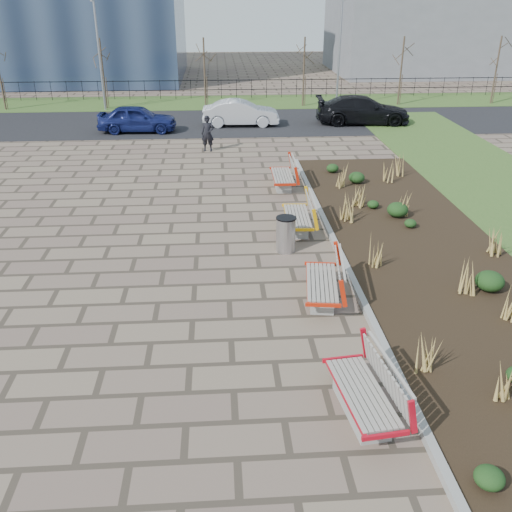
{
  "coord_description": "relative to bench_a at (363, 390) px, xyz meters",
  "views": [
    {
      "loc": [
        0.67,
        -9.19,
        6.66
      ],
      "look_at": [
        1.5,
        3.0,
        0.9
      ],
      "focal_mm": 40.0,
      "sensor_mm": 36.0,
      "label": 1
    }
  ],
  "objects": [
    {
      "name": "planting_bed",
      "position": [
        3.25,
        6.58,
        -0.45
      ],
      "size": [
        4.5,
        18.0,
        0.1
      ],
      "primitive_type": "cube",
      "color": "black",
      "rests_on": "ground"
    },
    {
      "name": "building_grey",
      "position": [
        17.0,
        43.58,
        4.5
      ],
      "size": [
        18.0,
        12.0,
        10.0
      ],
      "primitive_type": "cube",
      "color": "slate",
      "rests_on": "ground"
    },
    {
      "name": "tree_a",
      "position": [
        -15.0,
        28.08,
        1.54
      ],
      "size": [
        1.4,
        1.4,
        4.0
      ],
      "primitive_type": null,
      "color": "#4C3D2D",
      "rests_on": "grass_verge_far"
    },
    {
      "name": "bench_c",
      "position": [
        0.0,
        8.28,
        0.0
      ],
      "size": [
        0.98,
        2.13,
        1.0
      ],
      "primitive_type": null,
      "rotation": [
        0.0,
        0.0,
        -0.04
      ],
      "color": "#E7A40C",
      "rests_on": "ground"
    },
    {
      "name": "bench_b",
      "position": [
        0.0,
        4.01,
        0.0
      ],
      "size": [
        1.18,
        2.2,
        1.0
      ],
      "primitive_type": null,
      "rotation": [
        0.0,
        0.0,
        -0.14
      ],
      "color": "red",
      "rests_on": "ground"
    },
    {
      "name": "tree_f",
      "position": [
        15.0,
        28.08,
        1.54
      ],
      "size": [
        1.4,
        1.4,
        4.0
      ],
      "primitive_type": null,
      "color": "#4C3D2D",
      "rests_on": "grass_verge_far"
    },
    {
      "name": "car_silver",
      "position": [
        -1.07,
        22.78,
        0.18
      ],
      "size": [
        4.04,
        1.51,
        1.32
      ],
      "primitive_type": "imported",
      "rotation": [
        0.0,
        0.0,
        1.54
      ],
      "color": "#B1B3B9",
      "rests_on": "road"
    },
    {
      "name": "tree_d",
      "position": [
        3.0,
        28.08,
        1.54
      ],
      "size": [
        1.4,
        1.4,
        4.0
      ],
      "primitive_type": null,
      "color": "#4C3D2D",
      "rests_on": "grass_verge_far"
    },
    {
      "name": "grass_verge_far",
      "position": [
        -3.0,
        29.58,
        -0.48
      ],
      "size": [
        80.0,
        5.0,
        0.04
      ],
      "primitive_type": "cube",
      "color": "#33511E",
      "rests_on": "ground"
    },
    {
      "name": "railing_fence",
      "position": [
        -3.0,
        31.08,
        0.14
      ],
      "size": [
        44.0,
        0.1,
        1.2
      ],
      "primitive_type": null,
      "color": "black",
      "rests_on": "grass_verge_far"
    },
    {
      "name": "road",
      "position": [
        -3.0,
        23.58,
        -0.49
      ],
      "size": [
        80.0,
        7.0,
        0.02
      ],
      "primitive_type": "cube",
      "color": "black",
      "rests_on": "ground"
    },
    {
      "name": "tree_b",
      "position": [
        -9.0,
        28.08,
        1.54
      ],
      "size": [
        1.4,
        1.4,
        4.0
      ],
      "primitive_type": null,
      "color": "#4C3D2D",
      "rests_on": "grass_verge_far"
    },
    {
      "name": "tree_c",
      "position": [
        -3.0,
        28.08,
        1.54
      ],
      "size": [
        1.4,
        1.4,
        4.0
      ],
      "primitive_type": null,
      "color": "#4C3D2D",
      "rests_on": "grass_verge_far"
    },
    {
      "name": "litter_bin",
      "position": [
        -0.53,
        6.77,
        -0.01
      ],
      "size": [
        0.54,
        0.54,
        0.98
      ],
      "primitive_type": "cylinder",
      "color": "#B2B2B7",
      "rests_on": "ground"
    },
    {
      "name": "tree_e",
      "position": [
        9.0,
        28.08,
        1.54
      ],
      "size": [
        1.4,
        1.4,
        4.0
      ],
      "primitive_type": null,
      "color": "#4C3D2D",
      "rests_on": "grass_verge_far"
    },
    {
      "name": "bench_d",
      "position": [
        0.0,
        12.39,
        0.0
      ],
      "size": [
        0.93,
        2.11,
        1.0
      ],
      "primitive_type": null,
      "rotation": [
        0.0,
        0.0,
        -0.01
      ],
      "color": "red",
      "rests_on": "ground"
    },
    {
      "name": "car_black",
      "position": [
        5.47,
        22.84,
        0.24
      ],
      "size": [
        5.12,
        2.4,
        1.45
      ],
      "primitive_type": "imported",
      "rotation": [
        0.0,
        0.0,
        1.5
      ],
      "color": "black",
      "rests_on": "road"
    },
    {
      "name": "lamp_west",
      "position": [
        -9.0,
        27.58,
        2.54
      ],
      "size": [
        0.24,
        0.6,
        6.0
      ],
      "primitive_type": null,
      "color": "gray",
      "rests_on": "grass_verge_far"
    },
    {
      "name": "planting_curb",
      "position": [
        0.92,
        6.58,
        -0.42
      ],
      "size": [
        0.16,
        18.0,
        0.15
      ],
      "primitive_type": "cube",
      "color": "gray",
      "rests_on": "ground"
    },
    {
      "name": "lamp_east",
      "position": [
        5.0,
        27.58,
        2.54
      ],
      "size": [
        0.24,
        0.6,
        6.0
      ],
      "primitive_type": null,
      "color": "gray",
      "rests_on": "grass_verge_far"
    },
    {
      "name": "car_blue",
      "position": [
        -6.36,
        21.68,
        0.18
      ],
      "size": [
        3.94,
        1.68,
        1.33
      ],
      "primitive_type": "imported",
      "rotation": [
        0.0,
        0.0,
        1.54
      ],
      "color": "navy",
      "rests_on": "road"
    },
    {
      "name": "ground",
      "position": [
        -3.0,
        1.58,
        -0.5
      ],
      "size": [
        120.0,
        120.0,
        0.0
      ],
      "primitive_type": "plane",
      "color": "#6D5E4B",
      "rests_on": "ground"
    },
    {
      "name": "pedestrian",
      "position": [
        -2.77,
        17.71,
        0.28
      ],
      "size": [
        0.63,
        0.46,
        1.57
      ],
      "primitive_type": "imported",
      "rotation": [
        0.0,
        0.0,
        -0.17
      ],
      "color": "black",
      "rests_on": "ground"
    },
    {
      "name": "bench_a",
      "position": [
        0.0,
        0.0,
        0.0
      ],
      "size": [
        1.15,
        2.19,
        1.0
      ],
      "primitive_type": null,
      "rotation": [
        0.0,
        0.0,
        0.12
      ],
      "color": "red",
      "rests_on": "ground"
    }
  ]
}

